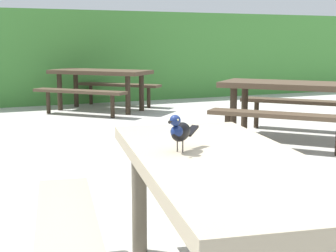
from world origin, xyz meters
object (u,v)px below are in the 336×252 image
picnic_table_foreground (222,195)px  picnic_table_mid_left (100,80)px  bird_grackle (180,131)px  picnic_table_mid_right (293,97)px

picnic_table_foreground → picnic_table_mid_left: same height
picnic_table_mid_left → picnic_table_foreground: bearing=-101.2°
bird_grackle → picnic_table_mid_left: 6.84m
picnic_table_foreground → picnic_table_mid_right: size_ratio=0.83×
picnic_table_mid_left → picnic_table_mid_right: 3.92m
bird_grackle → picnic_table_mid_left: bird_grackle is taller
picnic_table_foreground → picnic_table_mid_right: bearing=48.2°
bird_grackle → picnic_table_mid_left: bearing=77.3°
picnic_table_foreground → bird_grackle: 0.35m
picnic_table_foreground → bird_grackle: size_ratio=8.36×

